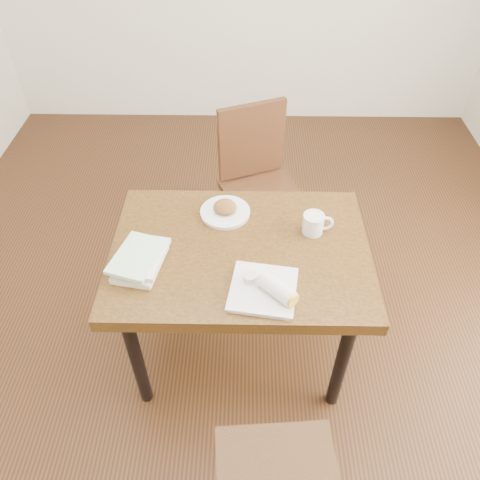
{
  "coord_description": "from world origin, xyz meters",
  "views": [
    {
      "loc": [
        0.02,
        -1.43,
        2.17
      ],
      "look_at": [
        0.0,
        0.0,
        0.8
      ],
      "focal_mm": 35.0,
      "sensor_mm": 36.0,
      "label": 1
    }
  ],
  "objects_px": {
    "chair_far": "(258,177)",
    "coffee_mug": "(314,223)",
    "plate_scone": "(225,210)",
    "book_stack": "(140,259)",
    "plate_burrito": "(267,289)",
    "table": "(240,262)"
  },
  "relations": [
    {
      "from": "table",
      "to": "book_stack",
      "type": "distance_m",
      "value": 0.44
    },
    {
      "from": "chair_far",
      "to": "plate_burrito",
      "type": "distance_m",
      "value": 1.07
    },
    {
      "from": "plate_burrito",
      "to": "plate_scone",
      "type": "bearing_deg",
      "value": 111.14
    },
    {
      "from": "table",
      "to": "chair_far",
      "type": "relative_size",
      "value": 1.17
    },
    {
      "from": "book_stack",
      "to": "table",
      "type": "bearing_deg",
      "value": 14.13
    },
    {
      "from": "plate_burrito",
      "to": "chair_far",
      "type": "bearing_deg",
      "value": 90.96
    },
    {
      "from": "coffee_mug",
      "to": "book_stack",
      "type": "height_order",
      "value": "coffee_mug"
    },
    {
      "from": "plate_scone",
      "to": "coffee_mug",
      "type": "distance_m",
      "value": 0.41
    },
    {
      "from": "table",
      "to": "coffee_mug",
      "type": "relative_size",
      "value": 8.01
    },
    {
      "from": "chair_far",
      "to": "coffee_mug",
      "type": "xyz_separation_m",
      "value": [
        0.23,
        -0.69,
        0.25
      ]
    },
    {
      "from": "coffee_mug",
      "to": "book_stack",
      "type": "xyz_separation_m",
      "value": [
        -0.74,
        -0.22,
        -0.02
      ]
    },
    {
      "from": "chair_far",
      "to": "book_stack",
      "type": "height_order",
      "value": "chair_far"
    },
    {
      "from": "plate_scone",
      "to": "plate_burrito",
      "type": "distance_m",
      "value": 0.51
    },
    {
      "from": "coffee_mug",
      "to": "book_stack",
      "type": "distance_m",
      "value": 0.77
    },
    {
      "from": "book_stack",
      "to": "plate_scone",
      "type": "bearing_deg",
      "value": 44.22
    },
    {
      "from": "plate_burrito",
      "to": "book_stack",
      "type": "height_order",
      "value": "plate_burrito"
    },
    {
      "from": "plate_scone",
      "to": "book_stack",
      "type": "xyz_separation_m",
      "value": [
        -0.34,
        -0.33,
        0.01
      ]
    },
    {
      "from": "table",
      "to": "plate_scone",
      "type": "xyz_separation_m",
      "value": [
        -0.07,
        0.22,
        0.11
      ]
    },
    {
      "from": "book_stack",
      "to": "coffee_mug",
      "type": "bearing_deg",
      "value": 16.4
    },
    {
      "from": "table",
      "to": "plate_scone",
      "type": "relative_size",
      "value": 4.81
    },
    {
      "from": "chair_far",
      "to": "plate_scone",
      "type": "bearing_deg",
      "value": -106.1
    },
    {
      "from": "chair_far",
      "to": "plate_burrito",
      "type": "height_order",
      "value": "chair_far"
    }
  ]
}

